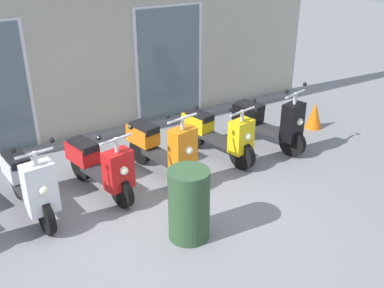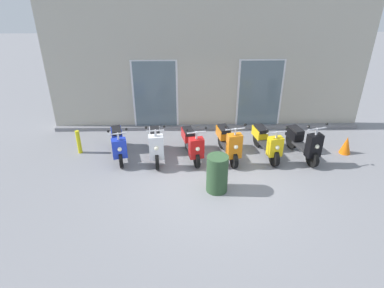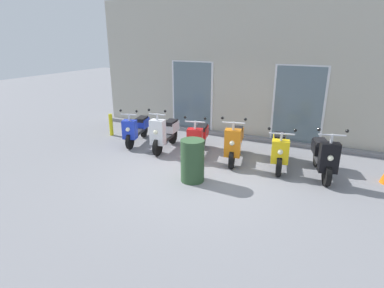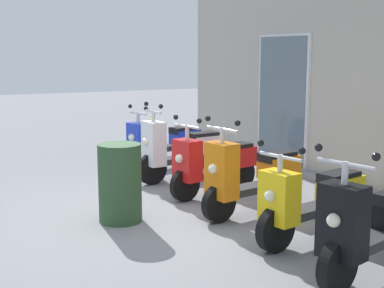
{
  "view_description": "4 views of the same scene",
  "coord_description": "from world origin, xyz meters",
  "px_view_note": "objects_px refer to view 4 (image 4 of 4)",
  "views": [
    {
      "loc": [
        -2.33,
        -4.4,
        3.48
      ],
      "look_at": [
        0.75,
        0.71,
        0.66
      ],
      "focal_mm": 41.7,
      "sensor_mm": 36.0,
      "label": 1
    },
    {
      "loc": [
        -0.73,
        -7.21,
        4.96
      ],
      "look_at": [
        -0.55,
        0.7,
        0.68
      ],
      "focal_mm": 31.92,
      "sensor_mm": 36.0,
      "label": 2
    },
    {
      "loc": [
        2.77,
        -6.14,
        3.02
      ],
      "look_at": [
        -0.42,
        0.48,
        0.51
      ],
      "focal_mm": 29.49,
      "sensor_mm": 36.0,
      "label": 3
    },
    {
      "loc": [
        6.07,
        -2.38,
        2.04
      ],
      "look_at": [
        -0.46,
        0.77,
        0.78
      ],
      "focal_mm": 50.88,
      "sensor_mm": 36.0,
      "label": 4
    }
  ],
  "objects_px": {
    "scooter_white": "(179,149)",
    "scooter_black": "(371,226)",
    "scooter_red": "(214,163)",
    "scooter_yellow": "(312,200)",
    "scooter_blue": "(164,142)",
    "scooter_orange": "(251,176)",
    "curb_bollard": "(152,137)",
    "trash_bin": "(120,183)"
  },
  "relations": [
    {
      "from": "scooter_blue",
      "to": "scooter_red",
      "type": "bearing_deg",
      "value": -2.85
    },
    {
      "from": "scooter_orange",
      "to": "trash_bin",
      "type": "distance_m",
      "value": 1.61
    },
    {
      "from": "scooter_white",
      "to": "scooter_red",
      "type": "relative_size",
      "value": 1.04
    },
    {
      "from": "scooter_yellow",
      "to": "scooter_black",
      "type": "distance_m",
      "value": 1.02
    },
    {
      "from": "scooter_black",
      "to": "scooter_blue",
      "type": "bearing_deg",
      "value": 178.23
    },
    {
      "from": "scooter_yellow",
      "to": "scooter_white",
      "type": "bearing_deg",
      "value": -177.18
    },
    {
      "from": "scooter_blue",
      "to": "scooter_orange",
      "type": "xyz_separation_m",
      "value": [
        3.09,
        -0.13,
        0.05
      ]
    },
    {
      "from": "scooter_blue",
      "to": "scooter_orange",
      "type": "relative_size",
      "value": 1.02
    },
    {
      "from": "scooter_black",
      "to": "trash_bin",
      "type": "distance_m",
      "value": 2.96
    },
    {
      "from": "curb_bollard",
      "to": "scooter_red",
      "type": "bearing_deg",
      "value": -6.19
    },
    {
      "from": "scooter_white",
      "to": "scooter_black",
      "type": "distance_m",
      "value": 4.11
    },
    {
      "from": "scooter_yellow",
      "to": "curb_bollard",
      "type": "distance_m",
      "value": 5.36
    },
    {
      "from": "scooter_blue",
      "to": "scooter_red",
      "type": "distance_m",
      "value": 2.07
    },
    {
      "from": "scooter_black",
      "to": "curb_bollard",
      "type": "height_order",
      "value": "scooter_black"
    },
    {
      "from": "scooter_red",
      "to": "scooter_yellow",
      "type": "bearing_deg",
      "value": 2.11
    },
    {
      "from": "scooter_blue",
      "to": "scooter_black",
      "type": "bearing_deg",
      "value": -1.77
    },
    {
      "from": "scooter_yellow",
      "to": "scooter_black",
      "type": "relative_size",
      "value": 1.05
    },
    {
      "from": "scooter_red",
      "to": "scooter_yellow",
      "type": "height_order",
      "value": "scooter_red"
    },
    {
      "from": "scooter_red",
      "to": "scooter_orange",
      "type": "distance_m",
      "value": 1.02
    },
    {
      "from": "scooter_white",
      "to": "curb_bollard",
      "type": "bearing_deg",
      "value": 169.22
    },
    {
      "from": "scooter_orange",
      "to": "scooter_black",
      "type": "height_order",
      "value": "scooter_orange"
    },
    {
      "from": "scooter_black",
      "to": "curb_bollard",
      "type": "bearing_deg",
      "value": 176.31
    },
    {
      "from": "scooter_blue",
      "to": "scooter_yellow",
      "type": "bearing_deg",
      "value": -0.35
    },
    {
      "from": "scooter_yellow",
      "to": "trash_bin",
      "type": "bearing_deg",
      "value": -133.06
    },
    {
      "from": "scooter_white",
      "to": "curb_bollard",
      "type": "xyz_separation_m",
      "value": [
        -2.25,
        0.43,
        -0.15
      ]
    },
    {
      "from": "scooter_red",
      "to": "trash_bin",
      "type": "relative_size",
      "value": 1.59
    },
    {
      "from": "scooter_red",
      "to": "trash_bin",
      "type": "height_order",
      "value": "scooter_red"
    },
    {
      "from": "curb_bollard",
      "to": "scooter_white",
      "type": "bearing_deg",
      "value": -10.78
    },
    {
      "from": "scooter_yellow",
      "to": "scooter_black",
      "type": "height_order",
      "value": "scooter_black"
    },
    {
      "from": "scooter_white",
      "to": "scooter_yellow",
      "type": "xyz_separation_m",
      "value": [
        3.11,
        0.15,
        -0.06
      ]
    },
    {
      "from": "scooter_white",
      "to": "scooter_orange",
      "type": "bearing_deg",
      "value": 1.51
    },
    {
      "from": "scooter_red",
      "to": "trash_bin",
      "type": "xyz_separation_m",
      "value": [
        0.57,
        -1.57,
        0.01
      ]
    },
    {
      "from": "scooter_white",
      "to": "curb_bollard",
      "type": "height_order",
      "value": "scooter_white"
    },
    {
      "from": "trash_bin",
      "to": "scooter_yellow",
      "type": "bearing_deg",
      "value": 46.94
    },
    {
      "from": "trash_bin",
      "to": "curb_bollard",
      "type": "bearing_deg",
      "value": 153.29
    },
    {
      "from": "scooter_black",
      "to": "curb_bollard",
      "type": "distance_m",
      "value": 6.38
    },
    {
      "from": "scooter_orange",
      "to": "trash_bin",
      "type": "bearing_deg",
      "value": -106.19
    },
    {
      "from": "scooter_orange",
      "to": "trash_bin",
      "type": "xyz_separation_m",
      "value": [
        -0.45,
        -1.55,
        -0.02
      ]
    },
    {
      "from": "scooter_white",
      "to": "scooter_black",
      "type": "height_order",
      "value": "scooter_white"
    },
    {
      "from": "scooter_orange",
      "to": "scooter_black",
      "type": "relative_size",
      "value": 1.03
    },
    {
      "from": "scooter_yellow",
      "to": "trash_bin",
      "type": "xyz_separation_m",
      "value": [
        -1.54,
        -1.65,
        0.02
      ]
    },
    {
      "from": "scooter_red",
      "to": "scooter_black",
      "type": "xyz_separation_m",
      "value": [
        3.11,
        -0.06,
        0.02
      ]
    }
  ]
}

